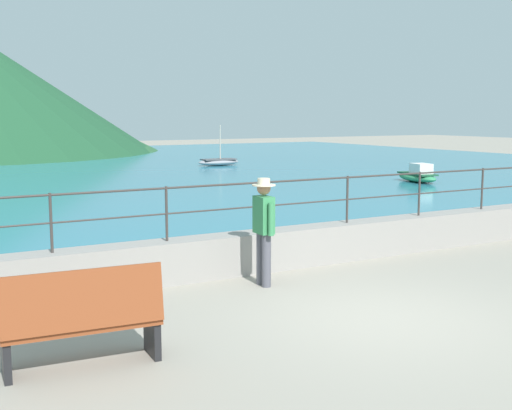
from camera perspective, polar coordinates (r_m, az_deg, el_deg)
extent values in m
plane|color=gray|center=(9.26, 10.92, -9.56)|extent=(120.00, 120.00, 0.00)
cube|color=gray|center=(11.70, 0.69, -3.97)|extent=(20.00, 0.56, 0.70)
cylinder|color=#383330|center=(10.22, -17.40, -1.50)|extent=(0.04, 0.04, 0.90)
cylinder|color=#383330|center=(10.75, -7.79, -0.76)|extent=(0.04, 0.04, 0.90)
cylinder|color=#383330|center=(11.56, 0.70, -0.09)|extent=(0.04, 0.04, 0.90)
cylinder|color=#383330|center=(12.58, 7.94, 0.49)|extent=(0.04, 0.04, 0.90)
cylinder|color=#383330|center=(13.78, 14.02, 0.96)|extent=(0.04, 0.04, 0.90)
cylinder|color=#383330|center=(15.10, 19.07, 1.35)|extent=(0.04, 0.04, 0.90)
cylinder|color=#383330|center=(11.51, 0.70, 1.98)|extent=(18.40, 0.04, 0.04)
cylinder|color=#383330|center=(11.56, 0.70, -0.09)|extent=(18.40, 0.03, 0.03)
cube|color=teal|center=(33.13, -19.58, 2.70)|extent=(64.00, 44.32, 0.06)
cone|color=#285633|center=(51.46, -20.80, 7.29)|extent=(21.88, 21.88, 5.38)
cube|color=brown|center=(7.54, -14.93, -10.09)|extent=(1.74, 0.66, 0.06)
cube|color=brown|center=(7.23, -14.72, -7.96)|extent=(1.71, 0.29, 0.64)
cube|color=black|center=(7.53, -20.93, -12.33)|extent=(0.12, 0.47, 0.43)
cube|color=black|center=(7.78, -9.01, -11.26)|extent=(0.12, 0.47, 0.43)
cylinder|color=#4C4C56|center=(10.53, 0.90, -4.86)|extent=(0.15, 0.15, 0.86)
cylinder|color=#4C4C56|center=(10.69, 0.44, -4.67)|extent=(0.15, 0.15, 0.86)
cube|color=#337F4C|center=(10.48, 0.68, -0.86)|extent=(0.23, 0.37, 0.60)
cylinder|color=#337F4C|center=(10.27, 1.31, -1.26)|extent=(0.09, 0.09, 0.52)
cylinder|color=#337F4C|center=(10.69, 0.06, -0.90)|extent=(0.09, 0.09, 0.52)
sphere|color=#9E7051|center=(10.42, 0.68, 1.48)|extent=(0.22, 0.22, 0.22)
cylinder|color=beige|center=(10.41, 0.68, 1.75)|extent=(0.38, 0.38, 0.02)
cylinder|color=beige|center=(10.41, 0.68, 2.07)|extent=(0.20, 0.20, 0.10)
ellipsoid|color=#338C59|center=(27.21, 13.85, 2.35)|extent=(1.31, 2.43, 0.36)
cube|color=#1C4D31|center=(27.20, 13.86, 2.66)|extent=(1.09, 1.95, 0.06)
cube|color=silver|center=(26.97, 14.16, 3.10)|extent=(0.77, 0.90, 0.40)
ellipsoid|color=gray|center=(35.02, -3.27, 3.74)|extent=(2.30, 0.90, 0.36)
cube|color=#4D4D51|center=(35.01, -3.27, 3.99)|extent=(1.84, 0.77, 0.06)
cylinder|color=#B2A899|center=(35.01, -3.14, 5.50)|extent=(0.06, 0.06, 1.79)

